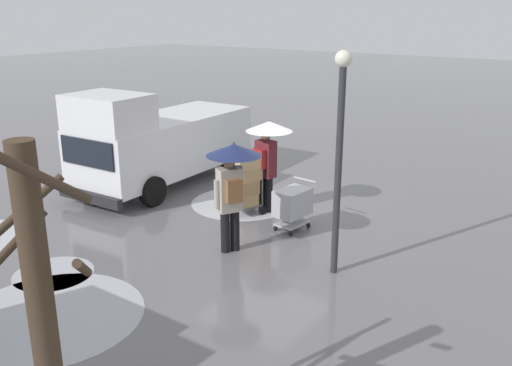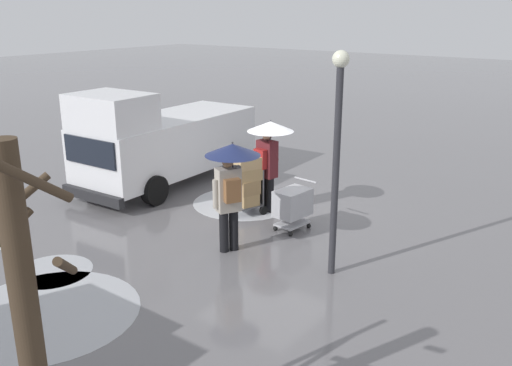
{
  "view_description": "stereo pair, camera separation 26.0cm",
  "coord_description": "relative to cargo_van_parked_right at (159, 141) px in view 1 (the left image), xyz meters",
  "views": [
    {
      "loc": [
        -6.53,
        9.87,
        4.49
      ],
      "look_at": [
        -0.36,
        0.93,
        1.05
      ],
      "focal_mm": 38.89,
      "sensor_mm": 36.0,
      "label": 1
    },
    {
      "loc": [
        -6.74,
        9.72,
        4.49
      ],
      "look_at": [
        -0.36,
        0.93,
        1.05
      ],
      "focal_mm": 38.89,
      "sensor_mm": 36.0,
      "label": 2
    }
  ],
  "objects": [
    {
      "name": "slush_patch_near_cluster",
      "position": [
        -2.65,
        -0.03,
        -1.18
      ],
      "size": [
        2.46,
        2.46,
        0.01
      ],
      "primitive_type": "cylinder",
      "color": "silver",
      "rests_on": "ground"
    },
    {
      "name": "pedestrian_pink_side",
      "position": [
        -3.45,
        0.1,
        0.39
      ],
      "size": [
        1.04,
        1.04,
        2.15
      ],
      "color": "black",
      "rests_on": "ground"
    },
    {
      "name": "slush_patch_under_van",
      "position": [
        -2.09,
        4.89,
        -1.18
      ],
      "size": [
        1.39,
        1.39,
        0.01
      ],
      "primitive_type": "cylinder",
      "color": "#ADAFB5",
      "rests_on": "ground"
    },
    {
      "name": "slush_patch_far_side",
      "position": [
        -3.26,
        5.79,
        -1.18
      ],
      "size": [
        2.82,
        2.82,
        0.01
      ],
      "primitive_type": "cylinder",
      "color": "#ADAFB5",
      "rests_on": "ground"
    },
    {
      "name": "ground_plane",
      "position": [
        -3.55,
        0.28,
        -1.18
      ],
      "size": [
        90.0,
        90.0,
        0.0
      ],
      "primitive_type": "plane",
      "color": "slate"
    },
    {
      "name": "hand_dolly_boxes",
      "position": [
        -3.18,
        0.54,
        -0.38
      ],
      "size": [
        0.73,
        0.84,
        1.34
      ],
      "color": "#515156",
      "rests_on": "ground"
    },
    {
      "name": "shopping_cart_vendor",
      "position": [
        -4.5,
        0.71,
        -0.61
      ],
      "size": [
        0.65,
        0.88,
        1.02
      ],
      "color": "#B2B2B7",
      "rests_on": "ground"
    },
    {
      "name": "pedestrian_black_side",
      "position": [
        -4.12,
        2.29,
        0.39
      ],
      "size": [
        1.04,
        1.04,
        2.15
      ],
      "color": "black",
      "rests_on": "ground"
    },
    {
      "name": "bare_tree_near",
      "position": [
        -6.15,
        7.72,
        0.67
      ],
      "size": [
        1.22,
        1.06,
        3.56
      ],
      "color": "#423323",
      "rests_on": "ground"
    },
    {
      "name": "street_lamp",
      "position": [
        -6.14,
        2.01,
        1.19
      ],
      "size": [
        0.28,
        0.28,
        3.86
      ],
      "color": "#2D2D33",
      "rests_on": "ground"
    },
    {
      "name": "cargo_van_parked_right",
      "position": [
        0.0,
        0.0,
        0.0
      ],
      "size": [
        2.32,
        5.4,
        2.6
      ],
      "color": "white",
      "rests_on": "ground"
    }
  ]
}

